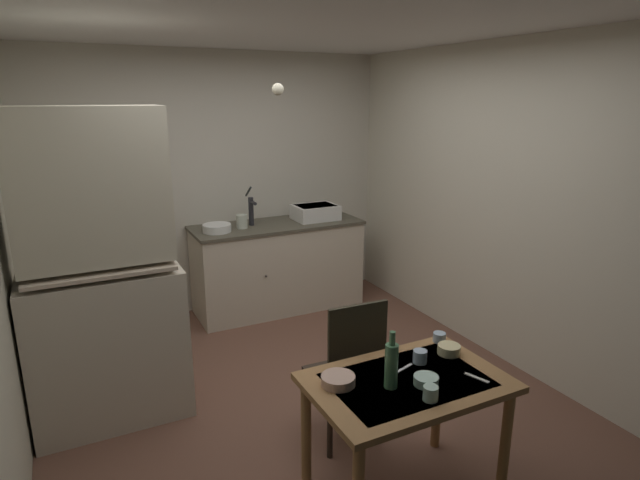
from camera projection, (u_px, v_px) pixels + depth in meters
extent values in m
plane|color=brown|center=(301.00, 396.00, 3.85)|extent=(4.94, 4.94, 0.00)
cube|color=beige|center=(216.00, 184.00, 5.24)|extent=(3.60, 0.10, 2.57)
cube|color=beige|center=(499.00, 204.00, 4.28)|extent=(0.10, 4.04, 2.57)
cube|color=silver|center=(297.00, 13.00, 3.15)|extent=(3.60, 4.04, 0.10)
cube|color=beige|center=(109.00, 346.00, 3.49)|extent=(0.98, 0.53, 1.04)
cube|color=beige|center=(90.00, 186.00, 3.20)|extent=(0.90, 0.45, 0.96)
cube|color=beige|center=(100.00, 268.00, 3.32)|extent=(0.88, 0.48, 0.02)
cube|color=beige|center=(278.00, 268.00, 5.37)|extent=(1.68, 0.60, 0.87)
cube|color=#4F4B3C|center=(277.00, 225.00, 5.25)|extent=(1.71, 0.63, 0.03)
sphere|color=#2D2823|center=(266.00, 276.00, 4.98)|extent=(0.02, 0.02, 0.02)
cube|color=silver|center=(315.00, 212.00, 5.41)|extent=(0.44, 0.34, 0.15)
cube|color=black|center=(315.00, 206.00, 5.39)|extent=(0.38, 0.28, 0.01)
cylinder|color=#232328|center=(251.00, 211.00, 5.14)|extent=(0.05, 0.05, 0.28)
cylinder|color=#232328|center=(253.00, 203.00, 5.05)|extent=(0.03, 0.12, 0.03)
cylinder|color=#212725|center=(248.00, 191.00, 5.14)|extent=(0.02, 0.16, 0.12)
cylinder|color=white|center=(217.00, 228.00, 4.92)|extent=(0.27, 0.27, 0.07)
cylinder|color=beige|center=(242.00, 221.00, 5.05)|extent=(0.11, 0.11, 0.13)
cube|color=#9F7042|center=(407.00, 383.00, 2.69)|extent=(1.02, 0.67, 0.04)
cube|color=#F2E3CF|center=(407.00, 380.00, 2.69)|extent=(0.79, 0.52, 0.00)
cylinder|color=#9E723E|center=(505.00, 448.00, 2.75)|extent=(0.06, 0.06, 0.69)
cylinder|color=#A17543|center=(306.00, 438.00, 2.83)|extent=(0.06, 0.06, 0.69)
cylinder|color=#A06A3B|center=(438.00, 397.00, 3.22)|extent=(0.06, 0.06, 0.69)
cube|color=#2F241C|center=(343.00, 376.00, 3.31)|extent=(0.42, 0.42, 0.03)
cube|color=#2D291C|center=(358.00, 347.00, 3.07)|extent=(0.38, 0.04, 0.54)
cylinder|color=#2F241C|center=(354.00, 388.00, 3.58)|extent=(0.04, 0.04, 0.41)
cylinder|color=#2F241C|center=(308.00, 399.00, 3.45)|extent=(0.04, 0.04, 0.41)
cylinder|color=#2F241C|center=(379.00, 414.00, 3.28)|extent=(0.04, 0.04, 0.41)
cylinder|color=#2F241C|center=(330.00, 428.00, 3.15)|extent=(0.04, 0.04, 0.41)
cylinder|color=#ADD1C1|center=(426.00, 380.00, 2.64)|extent=(0.13, 0.13, 0.05)
cylinder|color=beige|center=(449.00, 349.00, 2.95)|extent=(0.13, 0.13, 0.05)
cylinder|color=tan|center=(338.00, 380.00, 2.64)|extent=(0.18, 0.18, 0.05)
cylinder|color=#ADD1C1|center=(431.00, 393.00, 2.50)|extent=(0.07, 0.07, 0.07)
cylinder|color=#9EB2C6|center=(420.00, 357.00, 2.85)|extent=(0.08, 0.08, 0.07)
cylinder|color=#9EB2C6|center=(439.00, 337.00, 3.10)|extent=(0.07, 0.07, 0.06)
cylinder|color=#4C7F56|center=(391.00, 366.00, 2.59)|extent=(0.07, 0.07, 0.23)
cylinder|color=#4C7F56|center=(392.00, 338.00, 2.55)|extent=(0.03, 0.03, 0.07)
cube|color=silver|center=(400.00, 371.00, 2.77)|extent=(0.20, 0.08, 0.00)
cube|color=beige|center=(477.00, 378.00, 2.70)|extent=(0.06, 0.14, 0.00)
sphere|color=#F9EFCC|center=(278.00, 89.00, 3.47)|extent=(0.08, 0.08, 0.08)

